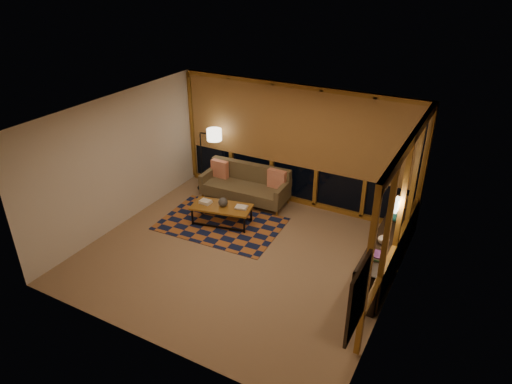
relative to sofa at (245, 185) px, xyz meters
The scene contains 21 objects.
floor 2.18m from the sofa, 63.45° to the right, with size 5.50×5.00×0.01m, color #A0805A.
ceiling 3.15m from the sofa, 63.45° to the right, with size 5.50×5.00×0.01m, color white.
walls 2.35m from the sofa, 63.45° to the right, with size 5.51×5.01×2.70m.
window_wall_back 1.44m from the sofa, 27.95° to the left, with size 5.30×0.16×2.60m, color #976320, non-canonical shape.
window_wall_right 3.99m from the sofa, 19.94° to the right, with size 0.16×3.70×2.60m, color #976320, non-canonical shape.
wall_art 5.37m from the sofa, 45.78° to the right, with size 0.06×0.74×0.94m, color red, non-canonical shape.
wall_sconce 4.04m from the sofa, 22.33° to the right, with size 0.12×0.18×0.22m, color #F1E8C9, non-canonical shape.
sofa is the anchor object (origin of this frame).
pillow_left 0.76m from the sofa, behind, with size 0.41×0.14×0.41m, color red, non-canonical shape.
pillow_right 0.76m from the sofa, 18.68° to the left, with size 0.43×0.14×0.43m, color red, non-canonical shape.
area_rug 1.21m from the sofa, 86.92° to the right, with size 2.48×1.66×0.01m, color #A15A29.
coffee_table 1.12m from the sofa, 86.30° to the right, with size 1.24×0.57×0.41m, color #976320, non-canonical shape.
book_stack_a 1.19m from the sofa, 104.13° to the right, with size 0.25×0.20×0.07m, color white, non-canonical shape.
book_stack_b 1.09m from the sofa, 64.11° to the right, with size 0.26×0.21×0.05m, color white, non-canonical shape.
ceramic_pot 1.09m from the sofa, 84.84° to the right, with size 0.20×0.20×0.20m, color black.
floor_lamp 1.28m from the sofa, behind, with size 0.52×0.34×1.55m, color black, non-canonical shape.
bookshelf 3.57m from the sofa, 14.94° to the right, with size 0.40×2.95×0.74m, color black, non-canonical shape.
basket 3.46m from the sofa, ahead, with size 0.24×0.24×0.18m, color olive.
teal_bowl 3.52m from the sofa, ahead, with size 0.16×0.16×0.16m, color teal.
vase 3.74m from the sofa, 21.81° to the right, with size 0.19×0.19×0.20m, color #C0AC97.
shelf_book_stack 3.92m from the sofa, 27.92° to the right, with size 0.17×0.24×0.07m, color white, non-canonical shape.
Camera 1 is at (3.65, -6.07, 5.00)m, focal length 32.00 mm.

